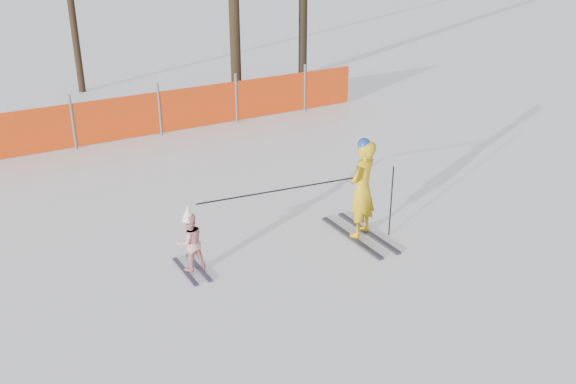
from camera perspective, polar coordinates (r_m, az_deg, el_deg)
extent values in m
plane|color=white|center=(9.82, 1.46, -6.37)|extent=(120.00, 120.00, 0.00)
cube|color=black|center=(10.57, 5.63, -4.04)|extent=(0.09, 1.63, 0.04)
cube|color=black|center=(10.75, 7.12, -3.60)|extent=(0.09, 1.63, 0.04)
imported|color=gold|center=(10.30, 6.59, 0.29)|extent=(0.70, 0.61, 1.63)
sphere|color=navy|center=(10.03, 6.79, 4.21)|extent=(0.21, 0.21, 0.21)
cube|color=black|center=(9.71, -9.14, -6.98)|extent=(0.09, 0.89, 0.03)
cube|color=black|center=(9.78, -7.94, -6.68)|extent=(0.09, 0.89, 0.03)
imported|color=pink|center=(9.52, -8.71, -4.42)|extent=(0.45, 0.36, 0.90)
cone|color=white|center=(9.30, -8.89, -1.82)|extent=(0.19, 0.19, 0.24)
cylinder|color=black|center=(10.51, 9.15, -0.82)|extent=(0.02, 0.02, 1.22)
cylinder|color=black|center=(9.65, -0.75, 0.16)|extent=(2.57, 0.34, 0.02)
cylinder|color=#595960|center=(15.03, -18.58, 5.89)|extent=(0.06, 0.06, 1.25)
cylinder|color=#595960|center=(15.50, -11.35, 7.20)|extent=(0.06, 0.06, 1.25)
cylinder|color=#595960|center=(16.21, -4.62, 8.32)|extent=(0.06, 0.06, 1.25)
cylinder|color=#595960|center=(17.13, 1.50, 9.23)|extent=(0.06, 0.06, 1.25)
cube|color=red|center=(15.00, -19.68, 5.40)|extent=(15.39, 0.03, 1.00)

